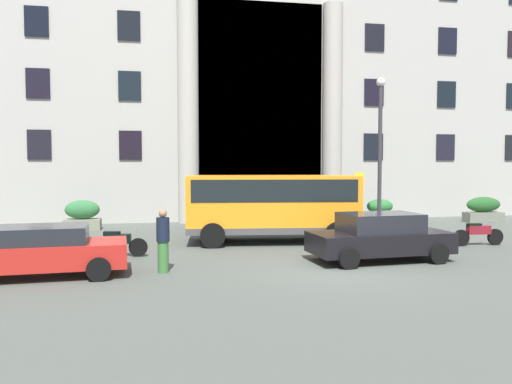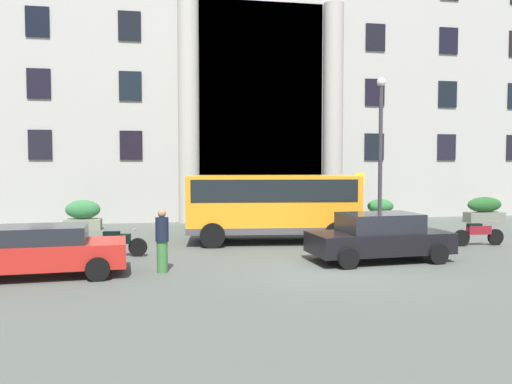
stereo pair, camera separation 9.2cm
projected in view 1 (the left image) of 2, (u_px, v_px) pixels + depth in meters
name	position (u px, v px, depth m)	size (l,w,h in m)	color
ground_plane	(343.00, 272.00, 14.69)	(80.00, 64.00, 0.12)	#4D534C
office_building_facade	(243.00, 66.00, 31.34)	(37.74, 9.78, 17.87)	#ABA9A1
orange_minibus	(272.00, 202.00, 19.84)	(6.65, 3.31, 2.55)	orange
bus_stop_sign	(359.00, 196.00, 22.62)	(0.44, 0.08, 2.62)	#959712
hedge_planter_west	(380.00, 212.00, 26.07)	(1.40, 0.98, 1.23)	#6C6258
hedge_planter_east	(82.00, 216.00, 23.57)	(1.60, 0.85, 1.36)	gray
hedge_planter_entrance_left	(323.00, 211.00, 25.19)	(1.88, 0.98, 1.49)	slate
hedge_planter_far_west	(483.00, 210.00, 26.79)	(1.97, 0.75, 1.29)	slate
hedge_planter_entrance_right	(233.00, 213.00, 24.85)	(1.61, 0.70, 1.31)	slate
parked_coupe_end	(40.00, 251.00, 13.74)	(4.56, 2.26, 1.36)	#B3221B
parked_compact_extra	(380.00, 237.00, 16.03)	(4.42, 2.28, 1.48)	black
motorcycle_far_end	(116.00, 243.00, 16.78)	(1.92, 0.57, 0.89)	black
motorcycle_near_kerb	(477.00, 233.00, 19.05)	(1.97, 0.55, 0.89)	black
scooter_by_planter	(394.00, 235.00, 18.44)	(2.08, 0.55, 0.89)	black
pedestrian_man_crossing	(163.00, 240.00, 14.32)	(0.36, 0.36, 1.76)	#366F35
lamppost_plaza_centre	(380.00, 141.00, 23.61)	(0.40, 0.40, 6.90)	#353139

